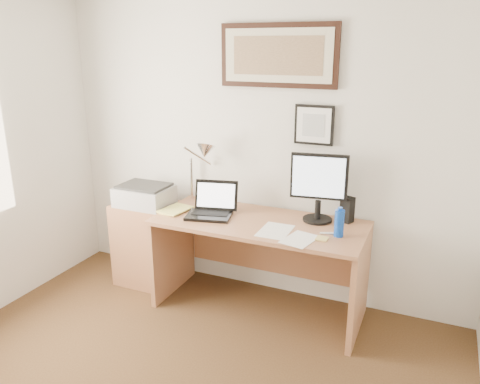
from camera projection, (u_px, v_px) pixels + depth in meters
The scene contains 17 objects.
wall_back at pixel (259, 146), 3.77m from camera, with size 3.50×0.02×2.50m, color silver.
side_cabinet at pixel (147, 243), 4.11m from camera, with size 0.50×0.40×0.73m, color #996140.
water_bottle at pixel (339, 223), 3.23m from camera, with size 0.07×0.07×0.19m, color #0D3DAB.
bottle_cap at pixel (340, 209), 3.20m from camera, with size 0.03×0.03×0.02m, color #0D3DAB.
speaker at pixel (347, 210), 3.50m from camera, with size 0.09×0.08×0.19m, color black.
paper_sheet_a at pixel (275, 231), 3.35m from camera, with size 0.21×0.30×0.00m, color white.
paper_sheet_b at pixel (300, 239), 3.20m from camera, with size 0.19×0.27×0.00m, color white.
sticky_pad at pixel (322, 239), 3.20m from camera, with size 0.08×0.08×0.01m, color #D7BF65.
marker_pen at pixel (330, 233), 3.29m from camera, with size 0.02×0.02×0.14m, color white.
book at pixel (167, 208), 3.81m from camera, with size 0.19×0.26×0.02m, color #E5E16B.
desk at pixel (263, 246), 3.68m from camera, with size 1.60×0.70×0.75m.
laptop at pixel (212, 208), 3.65m from camera, with size 0.39×0.37×0.26m.
lcd_monitor at pixel (319, 184), 3.46m from camera, with size 0.42×0.22×0.52m.
printer at pixel (145, 195), 3.93m from camera, with size 0.44×0.34×0.18m.
desk_lamp at pixel (204, 153), 3.78m from camera, with size 0.29×0.27×0.53m.
picture_large at pixel (278, 56), 3.48m from camera, with size 0.92×0.04×0.47m.
picture_small at pixel (314, 125), 3.52m from camera, with size 0.30×0.03×0.30m.
Camera 1 is at (1.34, -1.47, 2.02)m, focal length 35.00 mm.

